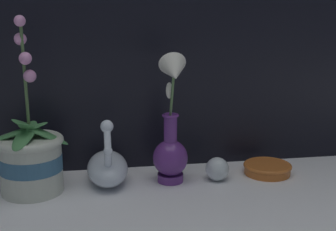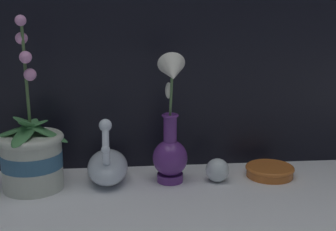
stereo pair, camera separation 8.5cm
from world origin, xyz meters
TOP-DOWN VIEW (x-y plane):
  - ground_plane at (0.00, 0.00)m, footprint 2.80×2.80m
  - orchid_potted_plant at (-0.33, 0.09)m, footprint 0.21×0.22m
  - swan_figurine at (-0.13, 0.13)m, footprint 0.11×0.22m
  - blue_vase at (0.04, 0.09)m, footprint 0.10×0.15m
  - glass_sphere at (0.17, 0.09)m, footprint 0.07×0.07m
  - amber_dish at (0.33, 0.12)m, footprint 0.14×0.14m

SIDE VIEW (x-z plane):
  - ground_plane at x=0.00m, z-range 0.00..0.00m
  - amber_dish at x=0.33m, z-range 0.00..0.03m
  - glass_sphere at x=0.17m, z-range 0.00..0.07m
  - swan_figurine at x=-0.13m, z-range -0.05..0.15m
  - orchid_potted_plant at x=-0.33m, z-range -0.14..0.32m
  - blue_vase at x=0.04m, z-range -0.06..0.31m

